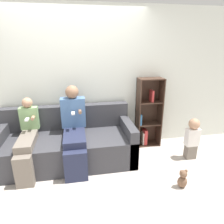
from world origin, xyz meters
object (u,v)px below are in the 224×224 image
at_px(adult_seated, 74,127).
at_px(couch, 68,145).
at_px(teddy_bear, 183,179).
at_px(bookshelf, 148,115).
at_px(toddler_standing, 192,137).
at_px(child_seated, 27,138).

bearing_deg(adult_seated, couch, 139.60).
bearing_deg(couch, teddy_bear, -31.82).
bearing_deg(couch, bookshelf, 12.99).
height_order(adult_seated, toddler_standing, adult_seated).
distance_m(couch, toddler_standing, 2.12).
distance_m(adult_seated, child_seated, 0.72).
height_order(toddler_standing, bookshelf, bookshelf).
height_order(couch, child_seated, child_seated).
xyz_separation_m(bookshelf, teddy_bear, (0.06, -1.33, -0.48)).
relative_size(couch, bookshelf, 1.65).
bearing_deg(adult_seated, bookshelf, 18.08).
distance_m(couch, adult_seated, 0.39).
height_order(couch, toddler_standing, couch).
bearing_deg(toddler_standing, teddy_bear, -127.51).
xyz_separation_m(adult_seated, toddler_standing, (1.98, -0.20, -0.27)).
distance_m(child_seated, bookshelf, 2.17).
height_order(child_seated, bookshelf, bookshelf).
xyz_separation_m(couch, adult_seated, (0.12, -0.11, 0.36)).
bearing_deg(bookshelf, teddy_bear, -87.40).
bearing_deg(couch, adult_seated, -40.40).
height_order(child_seated, toddler_standing, child_seated).
distance_m(toddler_standing, bookshelf, 0.90).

